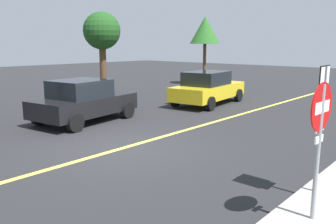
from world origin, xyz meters
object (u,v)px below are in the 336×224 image
(speed_limit_sign, at_px, (322,108))
(car_yellow_behind_van, at_px, (208,88))
(tree_right_verge, at_px, (205,31))
(tree_left_verge, at_px, (102,33))
(car_black_far_lane, at_px, (84,101))
(stop_sign, at_px, (320,130))

(speed_limit_sign, bearing_deg, car_yellow_behind_van, 46.46)
(tree_right_verge, bearing_deg, tree_left_verge, 175.78)
(car_black_far_lane, height_order, tree_left_verge, tree_left_verge)
(speed_limit_sign, relative_size, car_black_far_lane, 0.60)
(car_yellow_behind_van, bearing_deg, speed_limit_sign, -133.54)
(car_black_far_lane, xyz_separation_m, tree_left_verge, (4.60, 4.76, 2.73))
(tree_left_verge, relative_size, tree_right_verge, 0.95)
(tree_left_verge, bearing_deg, speed_limit_sign, -112.17)
(speed_limit_sign, height_order, tree_left_verge, tree_left_verge)
(car_black_far_lane, distance_m, tree_right_verge, 14.28)
(stop_sign, xyz_separation_m, speed_limit_sign, (1.10, 0.35, 0.17))
(car_black_far_lane, xyz_separation_m, tree_right_verge, (13.32, 4.12, 3.08))
(stop_sign, distance_m, speed_limit_sign, 1.16)
(speed_limit_sign, height_order, car_yellow_behind_van, speed_limit_sign)
(car_yellow_behind_van, distance_m, tree_left_verge, 6.77)
(stop_sign, distance_m, car_yellow_behind_van, 11.72)
(speed_limit_sign, distance_m, car_yellow_behind_van, 10.71)
(stop_sign, height_order, car_yellow_behind_van, stop_sign)
(car_black_far_lane, relative_size, tree_left_verge, 0.91)
(speed_limit_sign, bearing_deg, tree_left_verge, 67.83)
(car_yellow_behind_van, height_order, tree_left_verge, tree_left_verge)
(speed_limit_sign, distance_m, tree_left_verge, 14.87)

